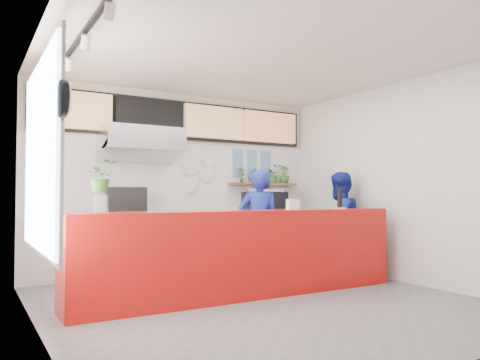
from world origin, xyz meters
name	(u,v)px	position (x,y,z in m)	size (l,w,h in m)	color
floor	(262,302)	(0.00, 0.00, 0.00)	(5.00, 5.00, 0.00)	slate
ceiling	(262,56)	(0.00, 0.00, 3.00)	(5.00, 5.00, 0.00)	silver
wall_back	(181,183)	(0.00, 2.50, 1.50)	(5.00, 5.00, 0.00)	white
wall_left	(41,173)	(-2.50, 0.00, 1.50)	(5.00, 5.00, 0.00)	white
wall_right	(403,181)	(2.50, 0.00, 1.50)	(5.00, 5.00, 0.00)	white
service_counter	(245,253)	(0.00, 0.40, 0.55)	(4.50, 0.60, 1.10)	red
cream_band	(181,118)	(0.00, 2.49, 2.60)	(5.00, 0.02, 0.80)	beige
prep_bench	(140,250)	(-0.80, 2.20, 0.45)	(1.80, 0.60, 0.90)	#B2B5BA
panini_oven	(126,204)	(-1.02, 2.20, 1.16)	(0.57, 0.57, 0.51)	black
extraction_hood	(141,139)	(-0.80, 2.15, 2.15)	(1.20, 0.70, 0.35)	#B2B5BA
hood_lip	(141,152)	(-0.80, 2.15, 1.95)	(1.20, 0.70, 0.08)	#B2B5BA
right_bench	(265,243)	(1.50, 2.20, 0.45)	(1.80, 0.60, 0.90)	#B2B5BA
espresso_machine	(264,205)	(1.48, 2.20, 1.13)	(0.71, 0.51, 0.46)	black
espresso_tray	(264,191)	(1.48, 2.20, 1.38)	(0.62, 0.43, 0.06)	#B6B9BE
herb_shelf	(264,184)	(1.60, 2.40, 1.50)	(1.40, 0.18, 0.04)	brown
menu_board_far_left	(74,110)	(-1.75, 2.38, 2.55)	(1.10, 0.10, 0.55)	tan
menu_board_mid_left	(150,117)	(-0.59, 2.38, 2.55)	(1.10, 0.10, 0.55)	black
menu_board_mid_right	(214,122)	(0.57, 2.38, 2.55)	(1.10, 0.10, 0.55)	tan
menu_board_far_right	(270,127)	(1.73, 2.38, 2.55)	(1.10, 0.10, 0.55)	tan
soffit	(182,120)	(0.00, 2.46, 2.55)	(4.80, 0.04, 0.65)	black
window_pane	(40,155)	(-2.47, 0.30, 1.70)	(0.04, 2.20, 1.90)	silver
window_frame	(42,155)	(-2.45, 0.30, 1.70)	(0.03, 2.30, 2.00)	#B2B5BA
wall_clock_rim	(63,99)	(-2.46, -0.90, 2.05)	(0.30, 0.30, 0.05)	black
wall_clock_face	(67,99)	(-2.43, -0.90, 2.05)	(0.26, 0.26, 0.02)	white
track_rail	(86,30)	(-2.10, 0.00, 2.94)	(0.05, 2.40, 0.04)	black
dec_plate_a	(190,168)	(0.15, 2.47, 1.75)	(0.24, 0.24, 0.03)	silver
dec_plate_b	(205,175)	(0.45, 2.47, 1.65)	(0.24, 0.24, 0.03)	silver
dec_plate_c	(189,186)	(0.15, 2.47, 1.45)	(0.24, 0.24, 0.03)	silver
dec_plate_d	(208,160)	(0.50, 2.47, 1.90)	(0.24, 0.24, 0.03)	silver
photo_frame_a	(238,156)	(1.10, 2.48, 2.00)	(0.20, 0.02, 0.25)	#598CBF
photo_frame_b	(252,157)	(1.40, 2.48, 2.00)	(0.20, 0.02, 0.25)	#598CBF
photo_frame_c	(266,157)	(1.70, 2.48, 2.00)	(0.20, 0.02, 0.25)	#598CBF
photo_frame_d	(238,170)	(1.10, 2.48, 1.75)	(0.20, 0.02, 0.25)	#598CBF
photo_frame_e	(252,170)	(1.40, 2.48, 1.75)	(0.20, 0.02, 0.25)	#598CBF
photo_frame_f	(266,171)	(1.70, 2.48, 1.75)	(0.20, 0.02, 0.25)	#598CBF
staff_center	(259,226)	(0.62, 1.03, 0.84)	(0.61, 0.40, 1.67)	navy
staff_right	(339,224)	(2.12, 0.96, 0.84)	(0.81, 0.63, 1.67)	navy
herb_a	(242,175)	(1.13, 2.40, 1.66)	(0.15, 0.10, 0.28)	#316824
herb_b	(253,175)	(1.37, 2.40, 1.65)	(0.15, 0.12, 0.27)	#316824
herb_c	(273,174)	(1.81, 2.40, 1.69)	(0.30, 0.26, 0.33)	#316824
herb_d	(284,174)	(2.07, 2.40, 1.69)	(0.19, 0.17, 0.34)	#316824
glass_vase	(101,204)	(-1.86, 0.31, 1.20)	(0.16, 0.16, 0.19)	white
basil_vase	(101,176)	(-1.86, 0.31, 1.50)	(0.32, 0.27, 0.35)	#316824
napkin_holder	(293,204)	(0.73, 0.35, 1.17)	(0.16, 0.10, 0.14)	white
white_plate	(340,208)	(1.56, 0.34, 1.11)	(0.20, 0.20, 0.01)	white
pepper_mill	(340,198)	(1.56, 0.34, 1.26)	(0.07, 0.07, 0.28)	black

